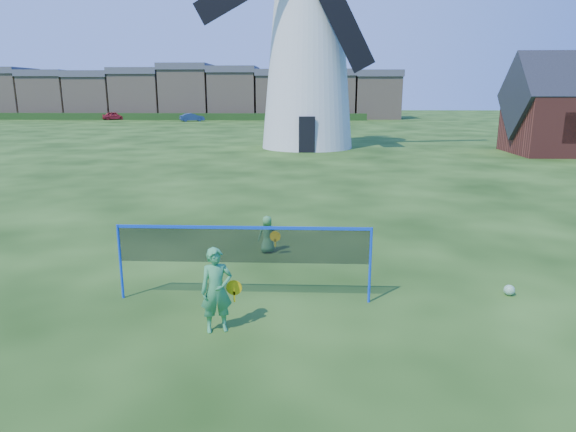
{
  "coord_description": "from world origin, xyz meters",
  "views": [
    {
      "loc": [
        0.65,
        -10.03,
        4.1
      ],
      "look_at": [
        0.2,
        0.5,
        1.5
      ],
      "focal_mm": 31.45,
      "sensor_mm": 36.0,
      "label": 1
    }
  ],
  "objects_px": {
    "windmill": "(308,49)",
    "car_right": "(192,117)",
    "player_boy": "(267,234)",
    "player_girl": "(217,290)",
    "play_ball": "(509,290)",
    "car_left": "(115,116)",
    "badminton_net": "(244,246)"
  },
  "relations": [
    {
      "from": "windmill",
      "to": "player_girl",
      "type": "xyz_separation_m",
      "value": [
        -1.38,
        -30.25,
        -6.34
      ]
    },
    {
      "from": "windmill",
      "to": "player_girl",
      "type": "relative_size",
      "value": 13.65
    },
    {
      "from": "player_girl",
      "to": "player_boy",
      "type": "bearing_deg",
      "value": 65.59
    },
    {
      "from": "windmill",
      "to": "play_ball",
      "type": "xyz_separation_m",
      "value": [
        4.37,
        -28.41,
        -6.99
      ]
    },
    {
      "from": "player_boy",
      "to": "car_left",
      "type": "relative_size",
      "value": 0.28
    },
    {
      "from": "car_left",
      "to": "car_right",
      "type": "bearing_deg",
      "value": -123.18
    },
    {
      "from": "player_girl",
      "to": "player_boy",
      "type": "height_order",
      "value": "player_girl"
    },
    {
      "from": "player_girl",
      "to": "car_left",
      "type": "bearing_deg",
      "value": 94.35
    },
    {
      "from": "player_girl",
      "to": "play_ball",
      "type": "relative_size",
      "value": 6.9
    },
    {
      "from": "player_girl",
      "to": "play_ball",
      "type": "height_order",
      "value": "player_girl"
    },
    {
      "from": "player_girl",
      "to": "player_boy",
      "type": "relative_size",
      "value": 1.55
    },
    {
      "from": "player_girl",
      "to": "player_boy",
      "type": "xyz_separation_m",
      "value": [
        0.51,
        4.49,
        -0.27
      ]
    },
    {
      "from": "play_ball",
      "to": "car_left",
      "type": "distance_m",
      "value": 74.01
    },
    {
      "from": "play_ball",
      "to": "car_right",
      "type": "bearing_deg",
      "value": 108.56
    },
    {
      "from": "player_girl",
      "to": "car_left",
      "type": "height_order",
      "value": "player_girl"
    },
    {
      "from": "player_girl",
      "to": "play_ball",
      "type": "bearing_deg",
      "value": -0.17
    },
    {
      "from": "play_ball",
      "to": "car_right",
      "type": "height_order",
      "value": "car_right"
    },
    {
      "from": "player_girl",
      "to": "badminton_net",
      "type": "bearing_deg",
      "value": 59.56
    },
    {
      "from": "badminton_net",
      "to": "car_left",
      "type": "bearing_deg",
      "value": 112.92
    },
    {
      "from": "player_girl",
      "to": "car_left",
      "type": "relative_size",
      "value": 0.43
    },
    {
      "from": "player_boy",
      "to": "player_girl",
      "type": "bearing_deg",
      "value": 64.13
    },
    {
      "from": "windmill",
      "to": "player_boy",
      "type": "bearing_deg",
      "value": -91.94
    },
    {
      "from": "windmill",
      "to": "player_boy",
      "type": "distance_m",
      "value": 26.61
    },
    {
      "from": "player_boy",
      "to": "car_right",
      "type": "bearing_deg",
      "value": -94.65
    },
    {
      "from": "badminton_net",
      "to": "player_boy",
      "type": "distance_m",
      "value": 3.2
    },
    {
      "from": "windmill",
      "to": "car_left",
      "type": "relative_size",
      "value": 5.91
    },
    {
      "from": "windmill",
      "to": "car_right",
      "type": "height_order",
      "value": "windmill"
    },
    {
      "from": "windmill",
      "to": "player_girl",
      "type": "distance_m",
      "value": 30.94
    },
    {
      "from": "windmill",
      "to": "play_ball",
      "type": "bearing_deg",
      "value": -81.26
    },
    {
      "from": "windmill",
      "to": "badminton_net",
      "type": "xyz_separation_m",
      "value": [
        -1.08,
        -28.89,
        -5.96
      ]
    },
    {
      "from": "play_ball",
      "to": "car_left",
      "type": "xyz_separation_m",
      "value": [
        -33.55,
        65.96,
        0.49
      ]
    },
    {
      "from": "player_girl",
      "to": "car_right",
      "type": "height_order",
      "value": "player_girl"
    }
  ]
}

